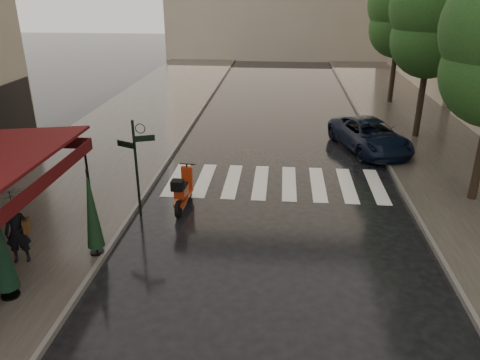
% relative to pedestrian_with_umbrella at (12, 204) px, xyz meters
% --- Properties ---
extents(ground, '(120.00, 120.00, 0.00)m').
position_rel_pedestrian_with_umbrella_xyz_m(ground, '(3.44, 0.03, -1.75)').
color(ground, black).
rests_on(ground, ground).
extents(sidewalk_near, '(6.00, 60.00, 0.12)m').
position_rel_pedestrian_with_umbrella_xyz_m(sidewalk_near, '(-1.06, 12.03, -1.69)').
color(sidewalk_near, '#38332D').
rests_on(sidewalk_near, ground).
extents(sidewalk_far, '(5.50, 60.00, 0.12)m').
position_rel_pedestrian_with_umbrella_xyz_m(sidewalk_far, '(13.69, 12.03, -1.69)').
color(sidewalk_far, '#38332D').
rests_on(sidewalk_far, ground).
extents(curb_near, '(0.12, 60.00, 0.16)m').
position_rel_pedestrian_with_umbrella_xyz_m(curb_near, '(1.99, 12.03, -1.68)').
color(curb_near, '#595651').
rests_on(curb_near, ground).
extents(curb_far, '(0.12, 60.00, 0.16)m').
position_rel_pedestrian_with_umbrella_xyz_m(curb_far, '(10.89, 12.03, -1.68)').
color(curb_far, '#595651').
rests_on(curb_far, ground).
extents(crosswalk, '(7.85, 3.20, 0.01)m').
position_rel_pedestrian_with_umbrella_xyz_m(crosswalk, '(6.41, 6.03, -1.74)').
color(crosswalk, silver).
rests_on(crosswalk, ground).
extents(signpost, '(1.17, 0.29, 3.10)m').
position_rel_pedestrian_with_umbrella_xyz_m(signpost, '(2.24, 3.03, 0.08)').
color(signpost, black).
rests_on(signpost, ground).
extents(tree_mid, '(3.80, 3.80, 8.34)m').
position_rel_pedestrian_with_umbrella_xyz_m(tree_mid, '(12.94, 12.03, 3.84)').
color(tree_mid, black).
rests_on(tree_mid, sidewalk_far).
extents(tree_far, '(3.80, 3.80, 8.16)m').
position_rel_pedestrian_with_umbrella_xyz_m(tree_far, '(13.14, 19.03, 3.71)').
color(tree_far, black).
rests_on(tree_far, sidewalk_far).
extents(pedestrian_with_umbrella, '(1.23, 1.25, 2.45)m').
position_rel_pedestrian_with_umbrella_xyz_m(pedestrian_with_umbrella, '(0.00, 0.00, 0.00)').
color(pedestrian_with_umbrella, black).
rests_on(pedestrian_with_umbrella, sidewalk_near).
extents(scooter, '(0.52, 1.95, 1.28)m').
position_rel_pedestrian_with_umbrella_xyz_m(scooter, '(3.49, 3.65, -1.15)').
color(scooter, black).
rests_on(scooter, ground).
extents(parked_car, '(3.52, 5.21, 1.32)m').
position_rel_pedestrian_with_umbrella_xyz_m(parked_car, '(10.44, 10.09, -1.09)').
color(parked_car, black).
rests_on(parked_car, ground).
extents(parasol_back, '(0.45, 0.45, 2.40)m').
position_rel_pedestrian_with_umbrella_xyz_m(parasol_back, '(1.79, 0.53, -0.34)').
color(parasol_back, black).
rests_on(parasol_back, sidewalk_near).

